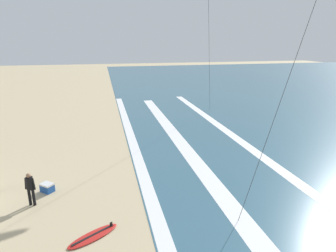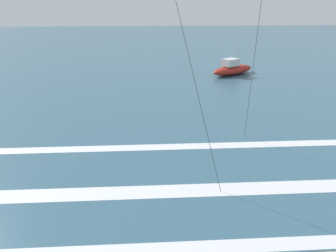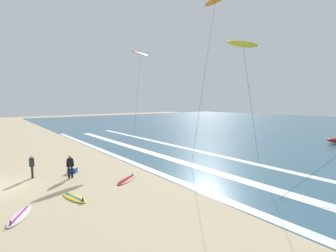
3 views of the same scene
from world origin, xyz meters
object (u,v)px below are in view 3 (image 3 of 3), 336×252
object	(u,v)px
surfer_left_far	(70,165)
surfboard_near_water	(74,198)
surfboard_right_spare	(19,216)
kite_yellow_high_left	(243,45)
kite_orange_low_near	(215,2)
kite_red_high_right	(140,54)
surfer_left_near	(32,164)
surfboard_foreground_flat	(126,180)
cooler_box	(72,170)

from	to	relation	value
surfer_left_far	surfboard_near_water	distance (m)	3.85
surfer_left_far	surfboard_right_spare	world-z (taller)	surfer_left_far
kite_yellow_high_left	kite_orange_low_near	bearing A→B (deg)	148.85
surfboard_right_spare	kite_red_high_right	world-z (taller)	kite_red_high_right
surfer_left_near	kite_red_high_right	size ratio (longest dim) A/B	0.14
surfer_left_near	surfboard_near_water	xyz separation A→B (m)	(5.36, 1.20, -0.91)
kite_red_high_right	surfboard_right_spare	bearing A→B (deg)	-49.39
surfboard_right_spare	surfboard_foreground_flat	xyz separation A→B (m)	(-1.19, 6.19, 0.00)
surfboard_foreground_flat	kite_yellow_high_left	world-z (taller)	kite_yellow_high_left
surfer_left_near	surfboard_foreground_flat	bearing A→B (deg)	46.14
kite_red_high_right	cooler_box	distance (m)	17.05
kite_yellow_high_left	kite_red_high_right	distance (m)	13.99
kite_red_high_right	cooler_box	bearing A→B (deg)	-55.76
surfer_left_far	kite_yellow_high_left	bearing A→B (deg)	65.89
surfboard_near_water	surfboard_right_spare	xyz separation A→B (m)	(0.45, -2.58, 0.00)
surfboard_near_water	cooler_box	xyz separation A→B (m)	(-4.79, 1.31, 0.18)
surfboard_foreground_flat	kite_orange_low_near	distance (m)	20.77
kite_orange_low_near	surfer_left_far	bearing A→B (deg)	-88.73
surfboard_right_spare	cooler_box	bearing A→B (deg)	143.39
surfboard_right_spare	kite_yellow_high_left	bearing A→B (deg)	85.09
surfer_left_far	surfboard_foreground_flat	distance (m)	4.11
surfer_left_far	surfboard_foreground_flat	size ratio (longest dim) A/B	0.76
kite_orange_low_near	surfboard_foreground_flat	bearing A→B (deg)	-75.80
kite_yellow_high_left	kite_red_high_right	world-z (taller)	kite_red_high_right
surfboard_right_spare	kite_red_high_right	size ratio (longest dim) A/B	0.18
cooler_box	surfer_left_near	bearing A→B (deg)	-102.77
kite_orange_low_near	kite_red_high_right	distance (m)	10.40
kite_orange_low_near	cooler_box	world-z (taller)	kite_orange_low_near
kite_orange_low_near	kite_yellow_high_left	world-z (taller)	kite_orange_low_near
surfboard_near_water	kite_yellow_high_left	bearing A→B (deg)	82.18
kite_orange_low_near	cooler_box	bearing A→B (deg)	-93.01
kite_orange_low_near	cooler_box	size ratio (longest dim) A/B	21.65
surfer_left_near	surfboard_right_spare	world-z (taller)	surfer_left_near
kite_yellow_high_left	surfer_left_near	bearing A→B (deg)	-116.73
kite_orange_low_near	cooler_box	distance (m)	21.92
cooler_box	surfer_left_far	bearing A→B (deg)	-21.90
surfboard_right_spare	kite_orange_low_near	bearing A→B (deg)	103.12
surfboard_right_spare	surfboard_foreground_flat	world-z (taller)	same
cooler_box	surfboard_foreground_flat	bearing A→B (deg)	29.55
surfer_left_near	surfer_left_far	bearing A→B (deg)	50.16
kite_orange_low_near	kite_yellow_high_left	distance (m)	9.13
surfer_left_near	cooler_box	distance (m)	2.68
kite_orange_low_near	surfer_left_near	bearing A→B (deg)	-94.42
surfer_left_near	surfboard_foreground_flat	size ratio (longest dim) A/B	0.76
kite_orange_low_near	kite_red_high_right	size ratio (longest dim) A/B	1.42
kite_red_high_right	cooler_box	xyz separation A→B (m)	(7.31, -10.75, -11.02)
kite_red_high_right	surfboard_foreground_flat	bearing A→B (deg)	-36.62
kite_orange_low_near	cooler_box	xyz separation A→B (m)	(-0.80, -15.17, -15.80)
cooler_box	kite_red_high_right	bearing A→B (deg)	124.24
surfer_left_near	surfboard_right_spare	bearing A→B (deg)	-13.35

